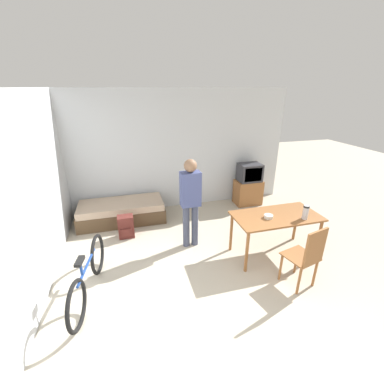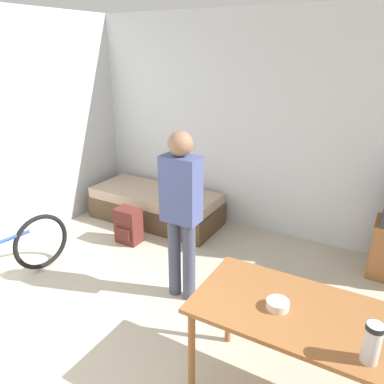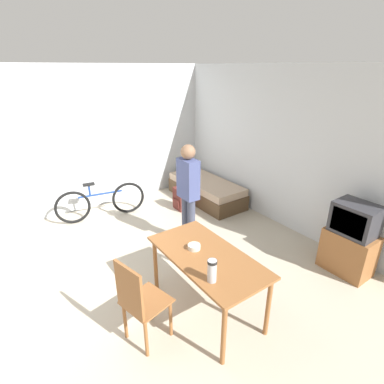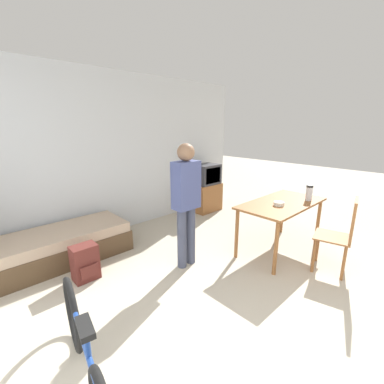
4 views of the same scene
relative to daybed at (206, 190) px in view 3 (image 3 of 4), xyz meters
The scene contains 12 objects.
ground_plane 3.60m from the daybed, 70.39° to the right, with size 20.00×20.00×0.00m, color #B2A893.
wall_back 1.73m from the daybed, 22.21° to the left, with size 5.52×0.06×2.70m.
wall_left 2.14m from the daybed, 126.57° to the right, with size 0.06×4.85×2.70m.
daybed is the anchor object (origin of this frame).
tv 3.04m from the daybed, ahead, with size 0.63×0.42×1.02m.
dining_table 3.17m from the daybed, 37.55° to the right, with size 1.42×0.72×0.75m.
wooden_chair 3.70m from the daybed, 47.93° to the right, with size 0.50×0.50×0.99m.
bicycle 2.15m from the daybed, 102.72° to the right, with size 0.33×1.61×0.72m.
person_standing 1.89m from the daybed, 46.85° to the right, with size 0.34×0.22×1.63m.
thermos_flask 3.62m from the daybed, 36.86° to the right, with size 0.09×0.09×0.23m.
mate_bowl 3.08m from the daybed, 40.30° to the right, with size 0.14×0.14×0.05m.
backpack 0.68m from the daybed, 84.46° to the right, with size 0.29×0.24×0.44m.
Camera 3 is at (3.42, -0.23, 2.65)m, focal length 28.00 mm.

